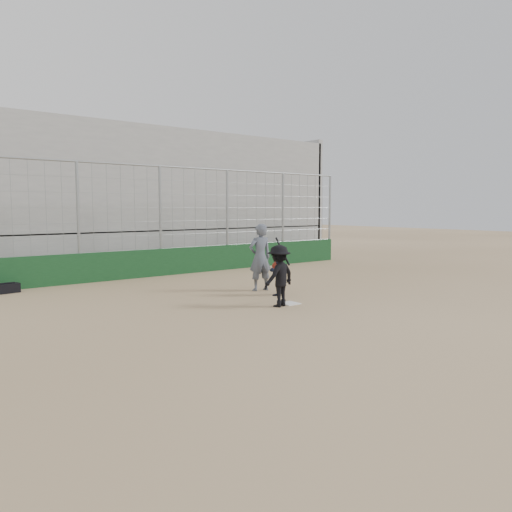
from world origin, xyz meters
TOP-DOWN VIEW (x-y plane):
  - ground at (0.00, 0.00)m, footprint 90.00×90.00m
  - home_plate at (0.00, 0.00)m, footprint 0.44×0.44m
  - backstop at (0.00, 7.00)m, footprint 18.10×0.25m
  - bleachers at (0.00, 11.95)m, footprint 20.25×6.70m
  - batter_at_plate at (-0.43, -0.07)m, footprint 1.10×0.81m
  - catcher_crouched at (0.59, 1.18)m, footprint 0.81×0.71m
  - umpire at (0.73, 2.12)m, footprint 0.81×0.60m
  - equipment_bag at (-5.36, 6.38)m, footprint 0.69×0.38m

SIDE VIEW (x-z plane):
  - ground at x=0.00m, z-range 0.00..0.00m
  - home_plate at x=0.00m, z-range 0.00..0.02m
  - equipment_bag at x=-5.36m, z-range -0.02..0.30m
  - catcher_crouched at x=0.59m, z-range 0.00..0.97m
  - batter_at_plate at x=-0.43m, z-range -0.09..1.65m
  - umpire at x=0.73m, z-range 0.00..1.82m
  - backstop at x=0.00m, z-range -1.06..2.98m
  - bleachers at x=0.00m, z-range -0.57..6.41m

